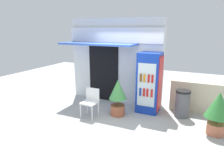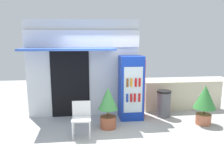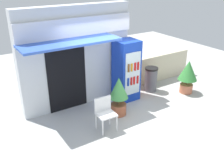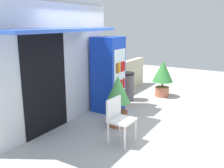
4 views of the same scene
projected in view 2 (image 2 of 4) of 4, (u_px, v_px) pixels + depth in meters
ground at (111, 132)px, 5.96m from camera, size 16.00×16.00×0.00m
storefront_building at (83, 67)px, 7.09m from camera, size 3.40×1.19×2.94m
drink_cooler at (131, 88)px, 6.86m from camera, size 0.69×0.71×1.89m
plastic_chair at (81, 116)px, 5.68m from camera, size 0.48×0.43×0.86m
potted_plant_near_shop at (108, 105)px, 6.13m from camera, size 0.53×0.53×1.13m
potted_plant_curbside at (205, 101)px, 6.40m from camera, size 0.62×0.62×1.12m
trash_bin at (164, 104)px, 7.09m from camera, size 0.43×0.43×0.83m
stone_boundary_wall at (183, 96)px, 7.71m from camera, size 2.62×0.20×0.98m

